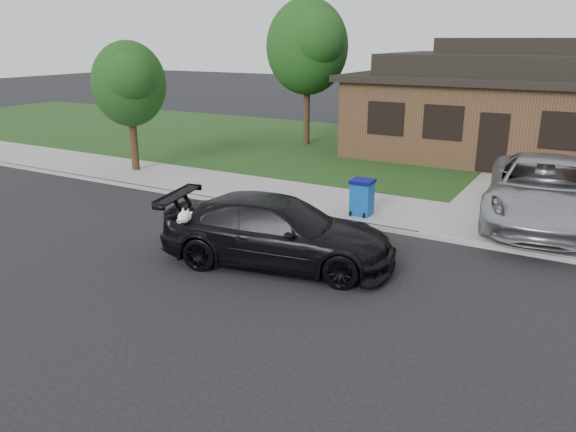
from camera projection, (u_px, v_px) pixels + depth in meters
The scene contains 11 objects.
ground at pixel (214, 254), 12.96m from camera, with size 120.00×120.00×0.00m, color black.
sidewalk at pixel (313, 200), 17.08m from camera, with size 60.00×3.00×0.12m, color gray.
curb at pixel (289, 212), 15.84m from camera, with size 60.00×0.12×0.12m, color gray.
lawn at pixel (400, 155), 23.70m from camera, with size 60.00×13.00×0.13m, color #193814.
driveway at pixel (546, 188), 18.37m from camera, with size 4.50×13.00×0.14m, color gray.
sedan at pixel (277, 231), 12.20m from camera, with size 5.45×3.12×1.49m.
minivan at pixel (543, 191), 14.58m from camera, with size 2.77×6.01×1.67m, color #9EA0A5.
recycling_bin at pixel (362, 197), 15.32m from camera, with size 0.61×0.65×0.98m.
house at pixel (514, 106), 22.83m from camera, with size 12.60×8.60×4.65m.
tree_0 at pixel (309, 45), 24.31m from camera, with size 3.78×3.60×6.34m.
tree_2 at pixel (130, 83), 19.70m from camera, with size 2.73×2.60×4.59m.
Camera 1 is at (7.49, -9.64, 4.75)m, focal length 35.00 mm.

